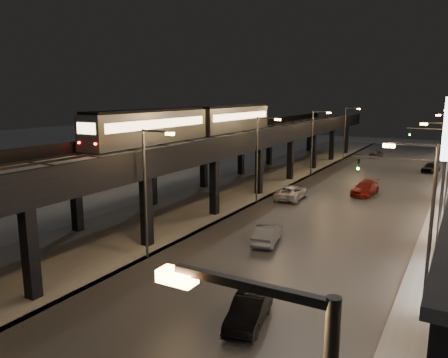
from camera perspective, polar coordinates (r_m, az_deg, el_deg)
The scene contains 21 objects.
road_surface at distance 47.28m, azimuth 15.39°, elevation -3.13°, with size 17.00×120.00×0.06m, color #46474D.
under_viaduct_pavement at distance 52.01m, azimuth 0.83°, elevation -1.45°, with size 11.00×120.00×0.06m, color #9FA1A8.
elevated_viaduct at distance 48.36m, azimuth -0.94°, elevation 4.32°, with size 9.00×100.00×6.30m.
viaduct_trackbed at distance 48.39m, azimuth -0.88°, elevation 5.24°, with size 8.40×100.00×0.32m.
viaduct_parapet_streetside at distance 46.35m, azimuth 3.83°, elevation 5.53°, with size 0.30×100.00×1.10m, color black.
viaduct_parapet_far at distance 50.68m, azimuth -5.13°, elevation 5.99°, with size 0.30×100.00×1.10m, color black.
streetlight_left_1 at distance 29.93m, azimuth -9.89°, elevation -0.78°, with size 2.57×0.28×9.00m.
streetlight_right_1 at distance 23.50m, azimuth 24.81°, elevation -4.92°, with size 2.56×0.28×9.00m.
streetlight_left_2 at distance 45.12m, azimuth 4.66°, elevation 3.31°, with size 2.57×0.28×9.00m.
streetlight_right_2 at distance 41.13m, azimuth 26.93°, elevation 1.39°, with size 2.56×0.28×9.00m.
streetlight_left_3 at distance 61.83m, azimuth 11.67°, elevation 5.21°, with size 2.57×0.28×9.00m.
streetlight_left_4 at distance 79.12m, azimuth 15.68°, elevation 6.26°, with size 2.57×0.28×9.00m.
traffic_light_rig_a at distance 32.46m, azimuth 24.48°, elevation -2.03°, with size 6.10×0.34×7.00m.
traffic_light_rig_b at distance 62.08m, azimuth 26.98°, elevation 3.57°, with size 6.10×0.34×7.00m.
subway_train at distance 49.45m, azimuth -3.46°, elevation 7.49°, with size 2.72×33.06×3.24m.
car_near_white at distance 33.77m, azimuth 5.66°, elevation -7.24°, with size 1.53×4.38×1.44m, color slate.
car_mid_silver at distance 47.91m, azimuth 8.78°, elevation -1.77°, with size 2.53×5.48×1.52m, color silver.
car_far_white at distance 83.16m, azimuth 19.29°, elevation 3.10°, with size 1.59×3.95×1.34m, color #40434A.
car_onc_silver at distance 22.57m, azimuth 3.28°, elevation -16.89°, with size 1.52×4.36×1.44m, color black.
car_onc_white at distance 51.90m, azimuth 17.96°, elevation -1.21°, with size 2.09×5.14×1.49m, color maroon.
car_onc_red at distance 70.52m, azimuth 25.42°, elevation 1.35°, with size 1.69×4.19×1.43m, color black.
Camera 1 is at (18.16, -9.66, 11.29)m, focal length 35.00 mm.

